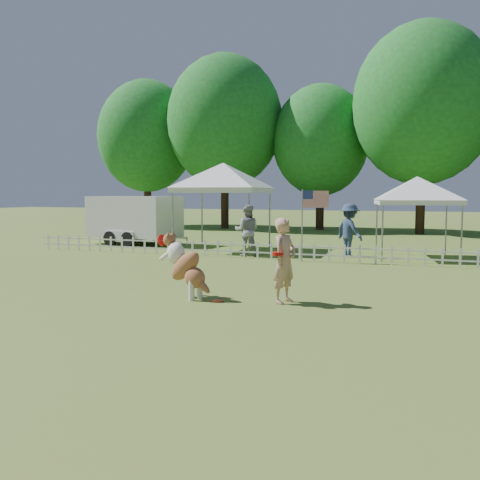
{
  "coord_description": "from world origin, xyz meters",
  "views": [
    {
      "loc": [
        4.25,
        -10.4,
        2.26
      ],
      "look_at": [
        -0.49,
        2.0,
        1.1
      ],
      "focal_mm": 40.0,
      "sensor_mm": 36.0,
      "label": 1
    }
  ],
  "objects_px": {
    "canopy_tent_left": "(223,208)",
    "spectator_b": "(350,230)",
    "handler": "(284,261)",
    "spectator_a": "(247,231)",
    "frisbee_on_turf": "(217,301)",
    "canopy_tent_right": "(416,218)",
    "cargo_trailer": "(134,220)",
    "flag_pole": "(302,226)",
    "dog": "(186,266)"
  },
  "relations": [
    {
      "from": "canopy_tent_left",
      "to": "canopy_tent_right",
      "type": "xyz_separation_m",
      "value": [
        7.28,
        -0.01,
        -0.3
      ]
    },
    {
      "from": "dog",
      "to": "canopy_tent_right",
      "type": "xyz_separation_m",
      "value": [
        4.27,
        9.3,
        0.7
      ]
    },
    {
      "from": "frisbee_on_turf",
      "to": "flag_pole",
      "type": "xyz_separation_m",
      "value": [
        0.02,
        7.0,
        1.19
      ]
    },
    {
      "from": "frisbee_on_turf",
      "to": "spectator_a",
      "type": "bearing_deg",
      "value": 105.79
    },
    {
      "from": "spectator_a",
      "to": "flag_pole",
      "type": "bearing_deg",
      "value": 146.08
    },
    {
      "from": "canopy_tent_right",
      "to": "flag_pole",
      "type": "height_order",
      "value": "canopy_tent_right"
    },
    {
      "from": "handler",
      "to": "spectator_b",
      "type": "distance_m",
      "value": 8.62
    },
    {
      "from": "canopy_tent_left",
      "to": "cargo_trailer",
      "type": "bearing_deg",
      "value": 165.93
    },
    {
      "from": "cargo_trailer",
      "to": "spectator_a",
      "type": "relative_size",
      "value": 2.67
    },
    {
      "from": "frisbee_on_turf",
      "to": "flag_pole",
      "type": "relative_size",
      "value": 0.11
    },
    {
      "from": "canopy_tent_left",
      "to": "flag_pole",
      "type": "distance_m",
      "value": 4.54
    },
    {
      "from": "canopy_tent_left",
      "to": "spectator_b",
      "type": "relative_size",
      "value": 1.78
    },
    {
      "from": "dog",
      "to": "flag_pole",
      "type": "height_order",
      "value": "flag_pole"
    },
    {
      "from": "cargo_trailer",
      "to": "dog",
      "type": "bearing_deg",
      "value": -44.79
    },
    {
      "from": "handler",
      "to": "frisbee_on_turf",
      "type": "xyz_separation_m",
      "value": [
        -1.34,
        -0.38,
        -0.87
      ]
    },
    {
      "from": "dog",
      "to": "frisbee_on_turf",
      "type": "bearing_deg",
      "value": 11.8
    },
    {
      "from": "handler",
      "to": "spectator_b",
      "type": "xyz_separation_m",
      "value": [
        -0.09,
        8.62,
        0.07
      ]
    },
    {
      "from": "spectator_a",
      "to": "canopy_tent_right",
      "type": "bearing_deg",
      "value": -178.15
    },
    {
      "from": "canopy_tent_left",
      "to": "cargo_trailer",
      "type": "xyz_separation_m",
      "value": [
        -4.65,
        0.87,
        -0.6
      ]
    },
    {
      "from": "handler",
      "to": "frisbee_on_turf",
      "type": "height_order",
      "value": "handler"
    },
    {
      "from": "handler",
      "to": "frisbee_on_turf",
      "type": "bearing_deg",
      "value": 123.06
    },
    {
      "from": "handler",
      "to": "frisbee_on_turf",
      "type": "distance_m",
      "value": 1.65
    },
    {
      "from": "frisbee_on_turf",
      "to": "canopy_tent_right",
      "type": "bearing_deg",
      "value": 69.67
    },
    {
      "from": "cargo_trailer",
      "to": "flag_pole",
      "type": "xyz_separation_m",
      "value": [
        8.47,
        -3.28,
        0.11
      ]
    },
    {
      "from": "handler",
      "to": "cargo_trailer",
      "type": "xyz_separation_m",
      "value": [
        -9.79,
        9.89,
        0.21
      ]
    },
    {
      "from": "dog",
      "to": "cargo_trailer",
      "type": "height_order",
      "value": "cargo_trailer"
    },
    {
      "from": "frisbee_on_turf",
      "to": "canopy_tent_right",
      "type": "xyz_separation_m",
      "value": [
        3.48,
        9.41,
        1.38
      ]
    },
    {
      "from": "flag_pole",
      "to": "spectator_b",
      "type": "xyz_separation_m",
      "value": [
        1.23,
        2.0,
        -0.25
      ]
    },
    {
      "from": "frisbee_on_turf",
      "to": "cargo_trailer",
      "type": "distance_m",
      "value": 13.34
    },
    {
      "from": "spectator_a",
      "to": "spectator_b",
      "type": "height_order",
      "value": "spectator_b"
    },
    {
      "from": "dog",
      "to": "cargo_trailer",
      "type": "distance_m",
      "value": 12.74
    },
    {
      "from": "canopy_tent_right",
      "to": "spectator_a",
      "type": "xyz_separation_m",
      "value": [
        -5.7,
        -1.58,
        -0.46
      ]
    },
    {
      "from": "cargo_trailer",
      "to": "flag_pole",
      "type": "bearing_deg",
      "value": -12.96
    },
    {
      "from": "canopy_tent_left",
      "to": "canopy_tent_right",
      "type": "bearing_deg",
      "value": -3.58
    },
    {
      "from": "frisbee_on_turf",
      "to": "handler",
      "type": "bearing_deg",
      "value": 15.87
    },
    {
      "from": "frisbee_on_turf",
      "to": "canopy_tent_left",
      "type": "height_order",
      "value": "canopy_tent_left"
    },
    {
      "from": "canopy_tent_left",
      "to": "handler",
      "type": "bearing_deg",
      "value": -63.87
    },
    {
      "from": "dog",
      "to": "spectator_a",
      "type": "relative_size",
      "value": 0.75
    },
    {
      "from": "dog",
      "to": "spectator_b",
      "type": "xyz_separation_m",
      "value": [
        2.03,
        8.9,
        0.25
      ]
    },
    {
      "from": "cargo_trailer",
      "to": "spectator_a",
      "type": "bearing_deg",
      "value": -13.29
    },
    {
      "from": "spectator_a",
      "to": "dog",
      "type": "bearing_deg",
      "value": 86.82
    },
    {
      "from": "spectator_a",
      "to": "handler",
      "type": "bearing_deg",
      "value": 101.87
    },
    {
      "from": "handler",
      "to": "canopy_tent_left",
      "type": "distance_m",
      "value": 10.42
    },
    {
      "from": "dog",
      "to": "frisbee_on_turf",
      "type": "xyz_separation_m",
      "value": [
        0.78,
        -0.11,
        -0.68
      ]
    },
    {
      "from": "flag_pole",
      "to": "spectator_a",
      "type": "distance_m",
      "value": 2.4
    },
    {
      "from": "spectator_b",
      "to": "canopy_tent_right",
      "type": "bearing_deg",
      "value": -128.25
    },
    {
      "from": "canopy_tent_right",
      "to": "flag_pole",
      "type": "distance_m",
      "value": 4.22
    },
    {
      "from": "handler",
      "to": "spectator_b",
      "type": "bearing_deg",
      "value": 17.81
    },
    {
      "from": "canopy_tent_right",
      "to": "canopy_tent_left",
      "type": "bearing_deg",
      "value": 169.07
    },
    {
      "from": "flag_pole",
      "to": "spectator_b",
      "type": "height_order",
      "value": "flag_pole"
    }
  ]
}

